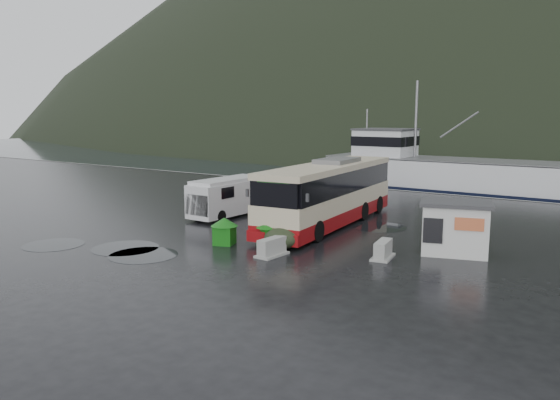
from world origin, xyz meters
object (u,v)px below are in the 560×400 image
Objects in this scene: jersey_barrier_a at (272,256)px; fishing_trawler at (445,180)px; white_van at (228,216)px; ticket_kiosk at (454,253)px; jersey_barrier_b at (383,258)px; coach_bus at (329,224)px; waste_bin_left at (225,244)px; waste_bin_right at (269,246)px; dome_tent at (286,247)px.

jersey_barrier_a is 0.06× the size of fishing_trawler.
white_van is 1.86× the size of ticket_kiosk.
ticket_kiosk is (14.08, -1.12, 0.00)m from white_van.
white_van is 3.55× the size of jersey_barrier_a.
jersey_barrier_b is at bearing -148.42° from ticket_kiosk.
coach_bus is 2.31× the size of white_van.
coach_bus reaches higher than waste_bin_left.
waste_bin_left is at bearing -51.13° from white_van.
waste_bin_left is at bearing 171.77° from jersey_barrier_a.
waste_bin_right reaches higher than jersey_barrier_a.
jersey_barrier_a is (7.63, -6.10, 0.00)m from white_van.
fishing_trawler is at bearing 94.90° from jersey_barrier_a.
waste_bin_right is 0.82m from dome_tent.
waste_bin_right is 5.46m from jersey_barrier_b.
ticket_kiosk reaches higher than jersey_barrier_a.
waste_bin_right is at bearing 27.50° from waste_bin_left.
coach_bus is 4.29× the size of ticket_kiosk.
fishing_trawler reaches higher than jersey_barrier_a.
ticket_kiosk is 8.15m from jersey_barrier_a.
white_van is at bearing 141.38° from jersey_barrier_a.
waste_bin_left is at bearing -109.53° from coach_bus.
waste_bin_right is at bearing 129.45° from jersey_barrier_a.
white_van reaches higher than jersey_barrier_b.
dome_tent is (0.99, -5.80, 0.00)m from coach_bus.
white_van is 0.21× the size of fishing_trawler.
jersey_barrier_a is (0.41, -1.69, 0.00)m from dome_tent.
jersey_barrier_b is at bearing -76.67° from fishing_trawler.
white_van is 7.95m from waste_bin_right.
jersey_barrier_a is (1.19, -1.44, 0.00)m from waste_bin_right.
waste_bin_left is 7.54m from jersey_barrier_b.
dome_tent is 0.10× the size of fishing_trawler.
jersey_barrier_a is at bearing -159.56° from ticket_kiosk.
dome_tent is at bearing -171.29° from jersey_barrier_b.
waste_bin_left is 2.16m from waste_bin_right.
ticket_kiosk is at bearing 25.39° from waste_bin_left.
white_van reaches higher than jersey_barrier_a.
waste_bin_left is 2.96m from dome_tent.
waste_bin_right is at bearing -93.95° from coach_bus.
jersey_barrier_a is at bearing -150.25° from jersey_barrier_b.
coach_bus reaches higher than dome_tent.
ticket_kiosk is at bearing -23.65° from coach_bus.
waste_bin_right is at bearing -172.39° from ticket_kiosk.
coach_bus is at bearing 91.97° from waste_bin_right.
ticket_kiosk is (7.85, -2.51, 0.00)m from coach_bus.
coach_bus reaches higher than white_van.
waste_bin_right reaches higher than jersey_barrier_b.
waste_bin_right is (1.91, 1.00, 0.00)m from waste_bin_left.
waste_bin_left is 31.55m from fishing_trawler.
waste_bin_left is at bearing -152.50° from waste_bin_right.
white_van reaches higher than waste_bin_left.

